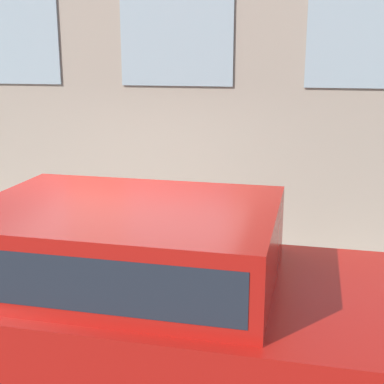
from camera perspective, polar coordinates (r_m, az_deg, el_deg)
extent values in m
plane|color=#514F4C|center=(6.24, -6.97, -13.44)|extent=(80.00, 80.00, 0.00)
cube|color=#9E9B93|center=(7.19, -3.84, -8.68)|extent=(2.31, 60.00, 0.17)
cube|color=#8C9EA8|center=(7.50, 18.74, 18.07)|extent=(0.03, 1.61, 2.00)
cube|color=#8C9EA8|center=(7.73, -1.73, 18.66)|extent=(0.03, 1.61, 2.00)
cube|color=#8C9EA8|center=(8.74, -19.15, 17.42)|extent=(0.03, 1.61, 2.00)
cylinder|color=#2D7260|center=(6.46, -3.28, -10.40)|extent=(0.34, 0.34, 0.04)
cylinder|color=#2D7260|center=(6.32, -3.33, -7.50)|extent=(0.25, 0.25, 0.75)
sphere|color=#2C5D50|center=(6.19, -3.38, -4.29)|extent=(0.26, 0.26, 0.26)
cylinder|color=black|center=(6.17, -3.39, -3.59)|extent=(0.09, 0.09, 0.11)
cylinder|color=#2D7260|center=(6.25, -1.78, -6.88)|extent=(0.09, 0.10, 0.09)
cylinder|color=#2D7260|center=(6.34, -4.88, -6.60)|extent=(0.09, 0.10, 0.09)
cylinder|color=#232328|center=(6.31, 3.21, -8.22)|extent=(0.09, 0.09, 0.61)
cylinder|color=#232328|center=(6.43, 3.41, -7.80)|extent=(0.09, 0.09, 0.61)
cube|color=red|center=(6.18, 3.38, -3.45)|extent=(0.16, 0.11, 0.46)
cylinder|color=red|center=(6.07, 3.20, -3.68)|extent=(0.07, 0.07, 0.43)
cylinder|color=red|center=(6.29, 3.56, -3.02)|extent=(0.07, 0.07, 0.43)
sphere|color=brown|center=(6.09, 3.43, -0.50)|extent=(0.20, 0.20, 0.20)
cylinder|color=black|center=(6.11, -17.69, -10.54)|extent=(0.24, 0.79, 0.79)
cylinder|color=black|center=(5.35, 13.02, -13.96)|extent=(0.24, 0.79, 0.79)
cube|color=#A5140F|center=(4.61, -6.74, -13.12)|extent=(2.01, 4.96, 0.77)
cube|color=#A5140F|center=(4.34, -7.00, -5.10)|extent=(1.77, 2.38, 0.59)
cube|color=#1E232D|center=(4.34, -7.00, -5.10)|extent=(1.78, 2.19, 0.38)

